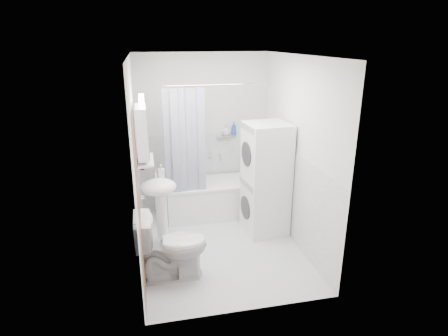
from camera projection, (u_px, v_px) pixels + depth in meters
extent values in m
plane|color=silver|center=(221.00, 244.00, 4.95)|extent=(2.60, 2.60, 0.00)
plane|color=silver|center=(203.00, 133.00, 5.76)|extent=(2.00, 0.00, 2.00)
plane|color=silver|center=(249.00, 201.00, 3.35)|extent=(2.00, 0.00, 2.00)
plane|color=silver|center=(136.00, 163.00, 4.36)|extent=(0.00, 2.60, 2.60)
plane|color=silver|center=(297.00, 153.00, 4.76)|extent=(0.00, 2.60, 2.60)
plane|color=white|center=(220.00, 55.00, 4.16)|extent=(2.60, 2.60, 0.00)
plane|color=white|center=(204.00, 170.00, 5.94)|extent=(1.98, 0.00, 1.98)
plane|color=white|center=(141.00, 210.00, 4.55)|extent=(0.00, 2.58, 2.58)
plane|color=white|center=(293.00, 196.00, 4.95)|extent=(0.00, 2.58, 2.58)
plane|color=brown|center=(139.00, 211.00, 3.61)|extent=(0.00, 2.00, 2.00)
cylinder|color=silver|center=(142.00, 197.00, 3.92)|extent=(0.04, 0.04, 0.04)
cube|color=white|center=(212.00, 199.00, 5.73)|extent=(1.37, 0.64, 0.50)
cube|color=white|center=(212.00, 183.00, 5.64)|extent=(1.39, 0.66, 0.03)
cube|color=silver|center=(212.00, 190.00, 5.68)|extent=(1.19, 0.46, 0.20)
cylinder|color=silver|center=(220.00, 155.00, 5.87)|extent=(0.04, 0.12, 0.04)
cylinder|color=silver|center=(214.00, 85.00, 4.91)|extent=(1.57, 0.02, 0.02)
cube|color=#141B46|center=(168.00, 143.00, 5.02)|extent=(0.10, 0.02, 1.45)
cube|color=#141B46|center=(175.00, 143.00, 5.04)|extent=(0.10, 0.02, 1.45)
cube|color=#141B46|center=(182.00, 142.00, 5.06)|extent=(0.10, 0.02, 1.45)
cube|color=#141B46|center=(188.00, 142.00, 5.08)|extent=(0.10, 0.02, 1.45)
cube|color=#141B46|center=(195.00, 141.00, 5.09)|extent=(0.10, 0.02, 1.45)
cube|color=#141B46|center=(201.00, 141.00, 5.11)|extent=(0.10, 0.02, 1.45)
ellipsoid|color=white|center=(158.00, 187.00, 4.60)|extent=(0.44, 0.37, 0.20)
cylinder|color=white|center=(162.00, 221.00, 4.75)|extent=(0.14, 0.14, 0.75)
cylinder|color=silver|center=(156.00, 174.00, 4.68)|extent=(0.03, 0.03, 0.14)
cylinder|color=silver|center=(156.00, 171.00, 4.63)|extent=(0.02, 0.10, 0.02)
cube|color=white|center=(142.00, 132.00, 4.35)|extent=(0.12, 0.50, 0.60)
cube|color=white|center=(148.00, 131.00, 4.37)|extent=(0.01, 0.47, 0.57)
cube|color=#FFEABF|center=(141.00, 99.00, 4.23)|extent=(0.06, 0.45, 0.06)
cube|color=silver|center=(146.00, 160.00, 4.47)|extent=(0.18, 0.54, 0.02)
cube|color=silver|center=(223.00, 136.00, 5.78)|extent=(0.22, 0.06, 0.02)
cube|color=#4D1021|center=(140.00, 137.00, 4.62)|extent=(0.05, 0.32, 0.76)
cube|color=#4D1021|center=(140.00, 109.00, 4.51)|extent=(0.03, 0.29, 0.08)
cylinder|color=silver|center=(137.00, 105.00, 4.49)|extent=(0.02, 0.04, 0.02)
cube|color=white|center=(265.00, 205.00, 5.19)|extent=(0.59, 0.59, 0.77)
cylinder|color=#2D2D33|center=(245.00, 208.00, 5.14)|extent=(0.05, 0.33, 0.33)
cube|color=gray|center=(246.00, 184.00, 5.02)|extent=(0.05, 0.48, 0.08)
cube|color=white|center=(267.00, 152.00, 4.94)|extent=(0.59, 0.59, 0.77)
cylinder|color=#2D2D33|center=(246.00, 154.00, 4.89)|extent=(0.05, 0.33, 0.33)
cube|color=gray|center=(247.00, 128.00, 4.77)|extent=(0.05, 0.48, 0.08)
imported|color=white|center=(172.00, 246.00, 4.16)|extent=(0.80, 0.45, 0.78)
imported|color=gray|center=(161.00, 175.00, 4.73)|extent=(0.08, 0.17, 0.08)
imported|color=gray|center=(146.00, 160.00, 4.32)|extent=(0.07, 0.18, 0.07)
imported|color=gray|center=(145.00, 152.00, 4.56)|extent=(0.10, 0.09, 0.10)
imported|color=gray|center=(226.00, 131.00, 5.76)|extent=(0.13, 0.17, 0.13)
imported|color=#2948A7|center=(234.00, 132.00, 5.79)|extent=(0.08, 0.21, 0.08)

